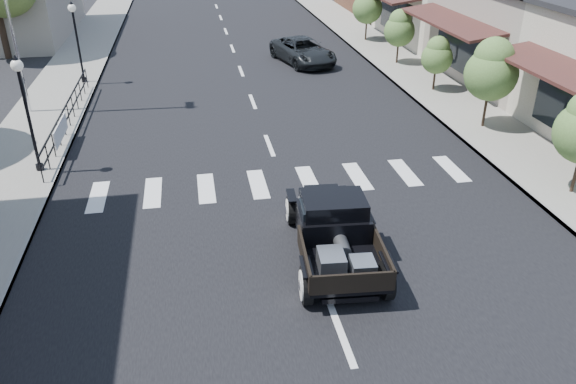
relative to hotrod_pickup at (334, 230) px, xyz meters
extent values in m
plane|color=black|center=(-0.52, 0.30, -0.81)|extent=(120.00, 120.00, 0.00)
cube|color=black|center=(-0.52, 15.30, -0.80)|extent=(14.00, 80.00, 0.02)
cube|color=gray|center=(-9.02, 15.30, -0.73)|extent=(3.00, 80.00, 0.15)
cube|color=gray|center=(7.98, 15.30, -0.73)|extent=(3.00, 80.00, 0.15)
cube|color=#A19487|center=(14.48, 13.30, 1.44)|extent=(10.00, 9.00, 4.50)
cube|color=beige|center=(14.48, 22.30, 1.44)|extent=(10.00, 9.00, 4.50)
imported|color=black|center=(2.94, 18.34, -0.15)|extent=(3.30, 5.12, 1.31)
camera|label=1|loc=(-3.12, -11.17, 7.06)|focal=35.00mm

